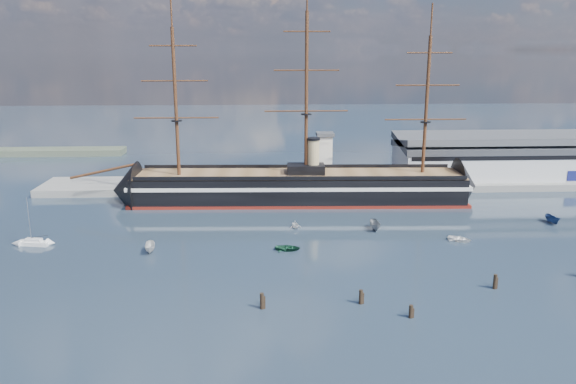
{
  "coord_description": "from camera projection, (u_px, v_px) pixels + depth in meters",
  "views": [
    {
      "loc": [
        -15.76,
        -87.81,
        40.19
      ],
      "look_at": [
        -9.64,
        35.0,
        9.0
      ],
      "focal_mm": 35.0,
      "sensor_mm": 36.0,
      "label": 1
    }
  ],
  "objects": [
    {
      "name": "piling_near_right",
      "position": [
        494.0,
        289.0,
        97.22
      ],
      "size": [
        0.64,
        0.64,
        3.36
      ],
      "primitive_type": "cylinder",
      "color": "black",
      "rests_on": "ground"
    },
    {
      "name": "motorboat_b",
      "position": [
        288.0,
        250.0,
        115.91
      ],
      "size": [
        1.79,
        3.43,
        1.53
      ],
      "primitive_type": "imported",
      "rotation": [
        0.0,
        0.0,
        1.42
      ],
      "color": "#14402B",
      "rests_on": "ground"
    },
    {
      "name": "warship",
      "position": [
        292.0,
        187.0,
        152.4
      ],
      "size": [
        113.16,
        19.5,
        53.94
      ],
      "rotation": [
        0.0,
        0.0,
        -0.04
      ],
      "color": "black",
      "rests_on": "ground"
    },
    {
      "name": "motorboat_c",
      "position": [
        375.0,
        230.0,
        128.95
      ],
      "size": [
        6.61,
        2.57,
        2.62
      ],
      "primitive_type": "imported",
      "rotation": [
        0.0,
        0.0,
        -0.03
      ],
      "color": "slate",
      "rests_on": "ground"
    },
    {
      "name": "motorboat_e",
      "position": [
        459.0,
        241.0,
        121.47
      ],
      "size": [
        2.82,
        3.32,
        1.47
      ],
      "primitive_type": "imported",
      "rotation": [
        0.0,
        0.0,
        0.97
      ],
      "color": "white",
      "rests_on": "ground"
    },
    {
      "name": "sailboat",
      "position": [
        34.0,
        242.0,
        118.78
      ],
      "size": [
        6.76,
        3.03,
        10.44
      ],
      "rotation": [
        0.0,
        0.0,
        -0.18
      ],
      "color": "silver",
      "rests_on": "ground"
    },
    {
      "name": "warehouse",
      "position": [
        498.0,
        157.0,
        173.94
      ],
      "size": [
        63.0,
        21.0,
        11.6
      ],
      "color": "#B7BABC",
      "rests_on": "ground"
    },
    {
      "name": "piling_extra",
      "position": [
        361.0,
        304.0,
        91.46
      ],
      "size": [
        0.64,
        0.64,
        3.15
      ],
      "primitive_type": "cylinder",
      "color": "black",
      "rests_on": "ground"
    },
    {
      "name": "piling_near_mid",
      "position": [
        410.0,
        318.0,
        86.69
      ],
      "size": [
        0.64,
        0.64,
        2.82
      ],
      "primitive_type": "cylinder",
      "color": "black",
      "rests_on": "ground"
    },
    {
      "name": "motorboat_f",
      "position": [
        552.0,
        223.0,
        133.81
      ],
      "size": [
        6.18,
        2.6,
        2.42
      ],
      "primitive_type": "imported",
      "rotation": [
        0.0,
        0.0,
        0.06
      ],
      "color": "navy",
      "rests_on": "ground"
    },
    {
      "name": "motorboat_d",
      "position": [
        295.0,
        228.0,
        130.38
      ],
      "size": [
        5.63,
        3.83,
        1.9
      ],
      "primitive_type": "imported",
      "rotation": [
        0.0,
        0.0,
        0.34
      ],
      "color": "white",
      "rests_on": "ground"
    },
    {
      "name": "ground",
      "position": [
        327.0,
        223.0,
        134.38
      ],
      "size": [
        600.0,
        600.0,
        0.0
      ],
      "primitive_type": "plane",
      "color": "#252F3A",
      "rests_on": "ground"
    },
    {
      "name": "piling_near_left",
      "position": [
        262.0,
        309.0,
        89.72
      ],
      "size": [
        0.64,
        0.64,
        3.4
      ],
      "primitive_type": "cylinder",
      "color": "black",
      "rests_on": "ground"
    },
    {
      "name": "quay",
      "position": [
        346.0,
        187.0,
        169.71
      ],
      "size": [
        180.0,
        18.0,
        2.0
      ],
      "primitive_type": "cube",
      "color": "slate",
      "rests_on": "ground"
    },
    {
      "name": "quay_tower",
      "position": [
        325.0,
        157.0,
        164.07
      ],
      "size": [
        5.0,
        5.0,
        15.0
      ],
      "color": "silver",
      "rests_on": "ground"
    },
    {
      "name": "motorboat_a",
      "position": [
        150.0,
        252.0,
        114.72
      ],
      "size": [
        6.3,
        2.98,
        2.43
      ],
      "primitive_type": "imported",
      "rotation": [
        0.0,
        0.0,
        0.13
      ],
      "color": "silver",
      "rests_on": "ground"
    }
  ]
}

